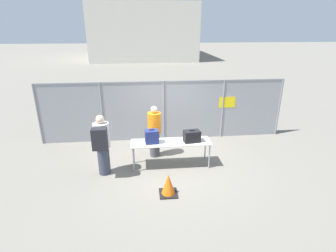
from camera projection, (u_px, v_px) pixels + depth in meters
ground_plane at (169, 164)px, 8.00m from camera, size 120.00×120.00×0.00m
fence_section at (164, 110)px, 9.42m from camera, size 8.78×0.07×2.17m
inspection_table at (171, 144)px, 7.68m from camera, size 2.33×0.64×0.78m
suitcase_navy at (152, 137)px, 7.53m from camera, size 0.40×0.32×0.41m
suitcase_black at (192, 136)px, 7.61m from camera, size 0.51×0.35×0.36m
traveler_hooded at (102, 143)px, 7.12m from camera, size 0.43×0.67×1.75m
security_worker_near at (154, 131)px, 8.23m from camera, size 0.41×0.41×1.68m
utility_trailer at (203, 107)px, 12.15m from camera, size 4.17×2.03×0.70m
distant_hangar at (143, 32)px, 34.67m from camera, size 12.39×13.60×6.46m
traffic_cone at (168, 185)px, 6.50m from camera, size 0.45×0.45×0.56m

